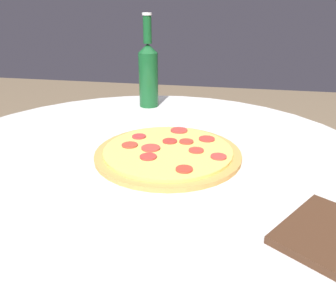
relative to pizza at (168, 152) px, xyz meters
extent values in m
cylinder|color=silver|center=(0.00, -0.05, -0.39)|extent=(0.10, 0.10, 0.70)
cylinder|color=silver|center=(0.00, -0.05, -0.02)|extent=(1.03, 1.03, 0.02)
cylinder|color=#C68E47|center=(0.00, 0.00, 0.00)|extent=(0.32, 0.32, 0.01)
cylinder|color=#EACC60|center=(0.00, 0.00, 0.01)|extent=(0.28, 0.28, 0.01)
cylinder|color=#AC3932|center=(-0.11, 0.01, 0.01)|extent=(0.04, 0.04, 0.00)
cylinder|color=#B1352F|center=(0.05, -0.03, 0.01)|extent=(0.04, 0.04, 0.00)
cylinder|color=#A93029|center=(-0.04, 0.00, 0.01)|extent=(0.03, 0.03, 0.00)
cylinder|color=#B53627|center=(0.09, 0.05, 0.01)|extent=(0.03, 0.03, 0.00)
cylinder|color=#A6382B|center=(-0.04, 0.03, 0.01)|extent=(0.03, 0.03, 0.00)
cylinder|color=#B1362F|center=(-0.07, 0.08, 0.01)|extent=(0.04, 0.04, 0.00)
cylinder|color=#B03232|center=(-0.05, -0.08, 0.01)|extent=(0.03, 0.03, 0.00)
cylinder|color=#B53B35|center=(0.02, 0.11, 0.01)|extent=(0.03, 0.03, 0.00)
cylinder|color=#AB3C2B|center=(0.00, -0.09, 0.01)|extent=(0.04, 0.04, 0.00)
cylinder|color=#B03D34|center=(0.01, -0.04, 0.01)|extent=(0.04, 0.04, 0.00)
cylinder|color=#B9392E|center=(0.00, 0.06, 0.01)|extent=(0.03, 0.03, 0.00)
cylinder|color=#144C23|center=(-0.37, -0.14, 0.08)|extent=(0.06, 0.06, 0.17)
cone|color=#144C23|center=(-0.37, -0.14, 0.17)|extent=(0.06, 0.06, 0.03)
cylinder|color=#144C23|center=(-0.37, -0.14, 0.23)|extent=(0.03, 0.03, 0.08)
cylinder|color=silver|center=(-0.37, -0.14, 0.27)|extent=(0.03, 0.03, 0.01)
camera|label=1|loc=(0.64, 0.13, 0.29)|focal=35.00mm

